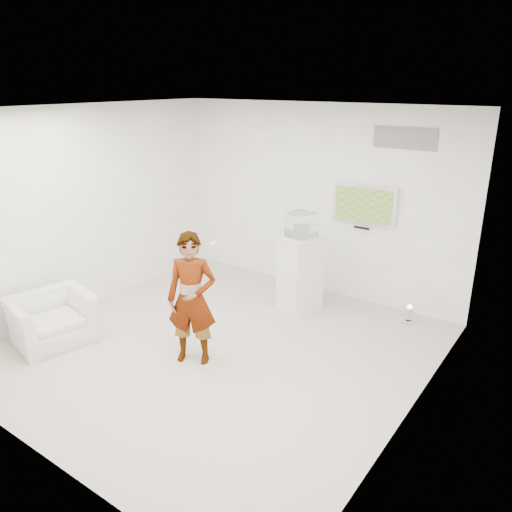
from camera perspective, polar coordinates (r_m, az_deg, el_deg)
name	(u,v)px	position (r m, az deg, el deg)	size (l,w,h in m)	color
room	(215,238)	(6.07, -4.67, 2.06)	(5.01, 5.01, 3.00)	beige
tv	(364,205)	(7.65, 12.28, 5.76)	(1.00, 0.08, 0.60)	silver
logo_decal	(405,138)	(7.34, 16.62, 12.77)	(0.90, 0.02, 0.30)	slate
person	(192,299)	(6.06, -7.35, -4.90)	(0.60, 0.40, 1.65)	white
armchair	(52,319)	(7.19, -22.33, -6.65)	(0.99, 0.87, 0.64)	white
pedestal	(300,273)	(7.47, 5.04, -2.00)	(0.56, 0.56, 1.16)	silver
floor_uplight	(409,314)	(7.53, 17.07, -6.38)	(0.17, 0.17, 0.27)	silver
vitrine	(301,225)	(7.23, 5.21, 3.59)	(0.35, 0.35, 0.35)	silver
console	(301,230)	(7.25, 5.20, 3.03)	(0.05, 0.15, 0.20)	silver
wii_remote	(213,244)	(5.89, -4.90, 1.40)	(0.03, 0.13, 0.03)	silver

